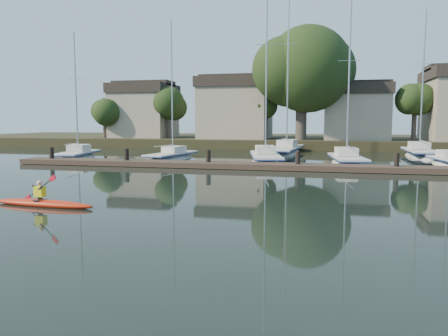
% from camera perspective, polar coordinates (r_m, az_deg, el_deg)
% --- Properties ---
extents(ground, '(160.00, 160.00, 0.00)m').
position_cam_1_polar(ground, '(15.51, -4.91, -5.70)').
color(ground, black).
rests_on(ground, ground).
extents(kayak, '(4.29, 1.03, 1.36)m').
position_cam_1_polar(kayak, '(17.73, -22.58, -4.10)').
color(kayak, '#B1370D').
rests_on(kayak, ground).
extents(dock, '(34.00, 2.00, 1.80)m').
position_cam_1_polar(dock, '(28.97, 3.68, 0.32)').
color(dock, '#423025').
rests_on(dock, ground).
extents(sailboat_0, '(3.25, 7.50, 11.52)m').
position_cam_1_polar(sailboat_0, '(38.28, -18.59, 0.87)').
color(sailboat_0, silver).
rests_on(sailboat_0, ground).
extents(sailboat_1, '(3.12, 7.72, 12.29)m').
position_cam_1_polar(sailboat_1, '(36.01, -6.85, 0.86)').
color(sailboat_1, silver).
rests_on(sailboat_1, ground).
extents(sailboat_2, '(4.00, 9.43, 15.21)m').
position_cam_1_polar(sailboat_2, '(33.54, 5.45, 0.44)').
color(sailboat_2, silver).
rests_on(sailboat_2, ground).
extents(sailboat_3, '(3.02, 8.20, 12.91)m').
position_cam_1_polar(sailboat_3, '(32.96, 15.74, 0.13)').
color(sailboat_3, silver).
rests_on(sailboat_3, ground).
extents(sailboat_6, '(3.25, 11.26, 17.66)m').
position_cam_1_polar(sailboat_6, '(41.90, 8.10, 1.55)').
color(sailboat_6, silver).
rests_on(sailboat_6, ground).
extents(sailboat_7, '(2.38, 8.67, 13.94)m').
position_cam_1_polar(sailboat_7, '(41.91, 24.16, 1.06)').
color(sailboat_7, silver).
rests_on(sailboat_7, ground).
extents(shore, '(90.00, 25.25, 12.75)m').
position_cam_1_polar(shore, '(54.80, 9.94, 6.22)').
color(shore, '#292F17').
rests_on(shore, ground).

